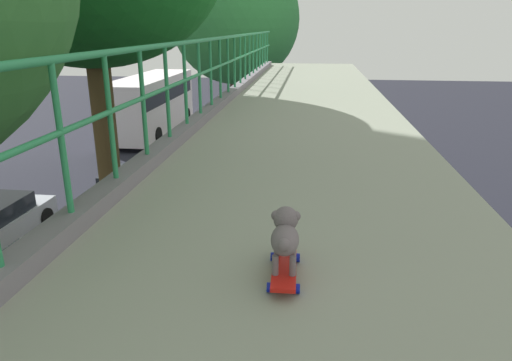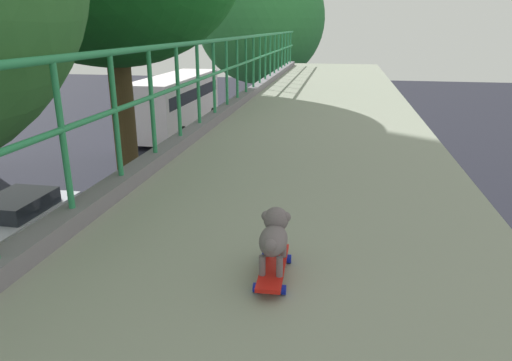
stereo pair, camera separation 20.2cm
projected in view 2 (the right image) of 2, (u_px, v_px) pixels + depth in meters
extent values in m
cylinder|color=#2B8F56|center=(63.00, 137.00, 3.08)|extent=(0.04, 0.04, 1.01)
cylinder|color=#2B8F56|center=(116.00, 117.00, 3.79)|extent=(0.04, 0.04, 1.01)
cylinder|color=#2B8F56|center=(152.00, 102.00, 4.50)|extent=(0.04, 0.04, 1.01)
cylinder|color=#2B8F56|center=(178.00, 92.00, 5.21)|extent=(0.04, 0.04, 1.01)
cylinder|color=#2B8F56|center=(198.00, 84.00, 5.92)|extent=(0.04, 0.04, 1.01)
cylinder|color=#2B8F56|center=(214.00, 78.00, 6.63)|extent=(0.04, 0.04, 1.01)
cylinder|color=#2B8F56|center=(227.00, 73.00, 7.33)|extent=(0.04, 0.04, 1.01)
cylinder|color=#2B8F56|center=(237.00, 68.00, 8.04)|extent=(0.04, 0.04, 1.01)
cylinder|color=#2B8F56|center=(246.00, 65.00, 8.75)|extent=(0.04, 0.04, 1.01)
cylinder|color=#2B8F56|center=(253.00, 62.00, 9.46)|extent=(0.04, 0.04, 1.01)
cylinder|color=#2B8F56|center=(260.00, 60.00, 10.17)|extent=(0.04, 0.04, 1.01)
cylinder|color=#2B8F56|center=(265.00, 57.00, 10.88)|extent=(0.04, 0.04, 1.01)
cylinder|color=#2B8F56|center=(270.00, 55.00, 11.59)|extent=(0.04, 0.04, 1.01)
cylinder|color=#2B8F56|center=(275.00, 54.00, 12.30)|extent=(0.04, 0.04, 1.01)
cylinder|color=#2B8F56|center=(278.00, 52.00, 13.00)|extent=(0.04, 0.04, 1.01)
cylinder|color=#2B8F56|center=(282.00, 51.00, 13.71)|extent=(0.04, 0.04, 1.01)
cylinder|color=#2B8F56|center=(285.00, 50.00, 14.42)|extent=(0.04, 0.04, 1.01)
cylinder|color=#2B8F56|center=(288.00, 48.00, 15.13)|extent=(0.04, 0.04, 1.01)
cylinder|color=#2B8F56|center=(290.00, 47.00, 15.84)|extent=(0.04, 0.04, 1.01)
cube|color=yellow|center=(56.00, 288.00, 10.73)|extent=(1.87, 4.17, 0.71)
cube|color=#1E232B|center=(47.00, 268.00, 10.33)|extent=(1.66, 2.24, 0.59)
cube|color=silver|center=(44.00, 254.00, 10.21)|extent=(0.36, 0.16, 0.12)
cylinder|color=black|center=(119.00, 273.00, 11.88)|extent=(0.19, 0.68, 0.68)
cylinder|color=black|center=(56.00, 267.00, 12.18)|extent=(0.19, 0.68, 0.68)
cylinder|color=black|center=(60.00, 337.00, 9.43)|extent=(0.19, 0.68, 0.68)
cube|color=#AEB2BE|center=(17.00, 222.00, 14.50)|extent=(1.86, 4.36, 0.61)
cube|color=#1E232B|center=(17.00, 204.00, 14.43)|extent=(1.63, 2.19, 0.52)
cylinder|color=black|center=(13.00, 251.00, 13.06)|extent=(0.24, 0.64, 0.64)
cylinder|color=black|center=(70.00, 213.00, 15.77)|extent=(0.24, 0.64, 0.64)
cylinder|color=black|center=(23.00, 209.00, 16.08)|extent=(0.24, 0.64, 0.64)
cube|color=slate|center=(158.00, 190.00, 17.36)|extent=(1.86, 3.99, 0.67)
cube|color=#1E232B|center=(153.00, 177.00, 16.86)|extent=(1.70, 1.92, 0.60)
cylinder|color=black|center=(192.00, 185.00, 18.53)|extent=(0.20, 0.60, 0.60)
cylinder|color=black|center=(150.00, 183.00, 18.83)|extent=(0.20, 0.60, 0.60)
cylinder|color=black|center=(168.00, 210.00, 16.03)|extent=(0.20, 0.60, 0.60)
cylinder|color=black|center=(120.00, 207.00, 16.34)|extent=(0.20, 0.60, 0.60)
cube|color=white|center=(177.00, 102.00, 28.76)|extent=(2.56, 10.12, 3.18)
cube|color=black|center=(176.00, 93.00, 28.58)|extent=(2.58, 9.31, 0.70)
cylinder|color=black|center=(212.00, 115.00, 32.30)|extent=(0.28, 0.96, 0.96)
cylinder|color=black|center=(178.00, 113.00, 32.72)|extent=(0.28, 0.96, 0.96)
cylinder|color=black|center=(182.00, 134.00, 26.40)|extent=(0.28, 0.96, 0.96)
cylinder|color=black|center=(142.00, 133.00, 26.82)|extent=(0.28, 0.96, 0.96)
cylinder|color=brown|center=(131.00, 194.00, 9.51)|extent=(0.44, 0.44, 6.19)
cylinder|color=#4A3725|center=(260.00, 108.00, 22.85)|extent=(0.58, 0.58, 5.04)
ellipsoid|color=#358D43|center=(260.00, 19.00, 21.52)|extent=(5.99, 5.99, 5.97)
cube|color=red|center=(273.00, 266.00, 2.59)|extent=(0.15, 0.53, 0.02)
cylinder|color=#0D1DAB|center=(289.00, 259.00, 2.75)|extent=(0.03, 0.05, 0.05)
cylinder|color=#0D1DAB|center=(264.00, 257.00, 2.77)|extent=(0.03, 0.05, 0.05)
cylinder|color=#0D1DAB|center=(284.00, 290.00, 2.43)|extent=(0.03, 0.05, 0.05)
cylinder|color=#0D1DAB|center=(255.00, 288.00, 2.45)|extent=(0.03, 0.05, 0.05)
cylinder|color=slate|center=(283.00, 248.00, 2.65)|extent=(0.04, 0.04, 0.11)
cylinder|color=slate|center=(267.00, 247.00, 2.67)|extent=(0.04, 0.04, 0.11)
cylinder|color=slate|center=(280.00, 267.00, 2.45)|extent=(0.04, 0.04, 0.11)
cylinder|color=slate|center=(262.00, 265.00, 2.46)|extent=(0.04, 0.04, 0.11)
ellipsoid|color=slate|center=(273.00, 240.00, 2.52)|extent=(0.16, 0.30, 0.14)
sphere|color=slate|center=(276.00, 219.00, 2.62)|extent=(0.14, 0.14, 0.14)
ellipsoid|color=slate|center=(277.00, 217.00, 2.68)|extent=(0.05, 0.07, 0.04)
sphere|color=slate|center=(286.00, 217.00, 2.61)|extent=(0.06, 0.06, 0.06)
sphere|color=slate|center=(267.00, 216.00, 2.62)|extent=(0.06, 0.06, 0.06)
sphere|color=slate|center=(270.00, 246.00, 2.37)|extent=(0.07, 0.07, 0.07)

